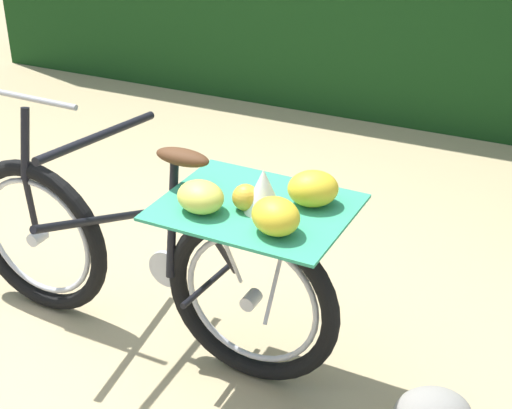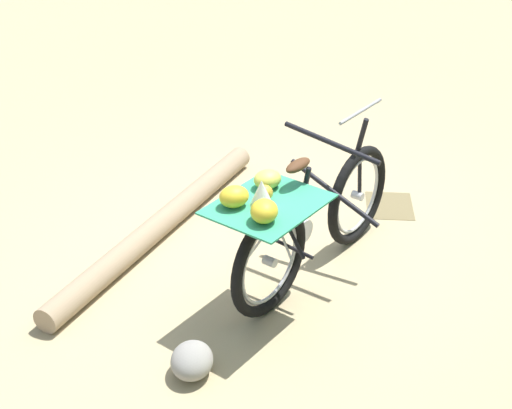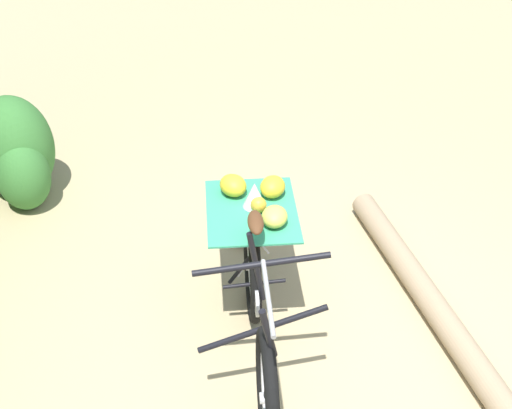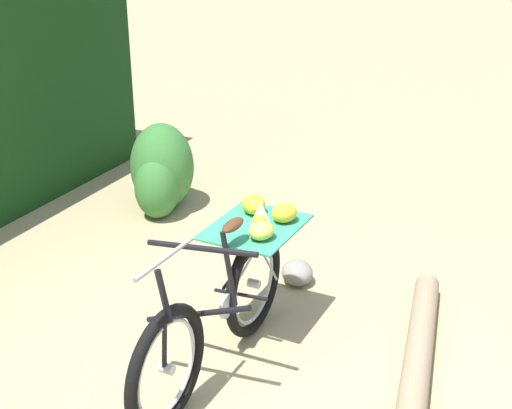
# 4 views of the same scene
# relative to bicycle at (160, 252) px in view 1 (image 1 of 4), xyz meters

# --- Properties ---
(ground_plane) EXTENTS (60.00, 60.00, 0.00)m
(ground_plane) POSITION_rel_bicycle_xyz_m (-0.27, 0.03, -0.47)
(ground_plane) COLOR tan
(bicycle) EXTENTS (1.66, 1.22, 1.03)m
(bicycle) POSITION_rel_bicycle_xyz_m (0.00, 0.00, 0.00)
(bicycle) COLOR black
(bicycle) RESTS_ON ground_plane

